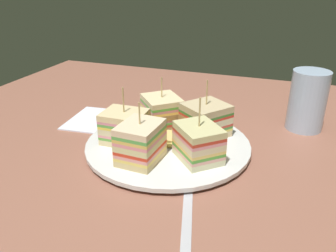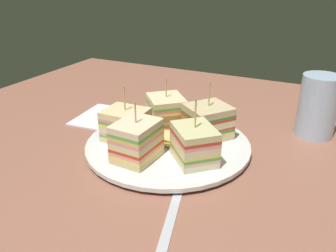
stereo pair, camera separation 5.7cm
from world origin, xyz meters
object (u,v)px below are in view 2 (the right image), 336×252
Objects in this scene: plate at (168,145)px; chip_pile at (179,135)px; sandwich_wedge_2 at (137,141)px; sandwich_wedge_4 at (207,121)px; sandwich_wedge_0 at (166,111)px; sandwich_wedge_3 at (194,144)px; drinking_glass at (317,110)px; napkin at (108,117)px; spoon at (179,189)px; sandwich_wedge_1 at (126,125)px.

plate is 3.77× the size of chip_pile.
sandwich_wedge_4 reaches higher than sandwich_wedge_2.
sandwich_wedge_0 is 0.93× the size of sandwich_wedge_3.
sandwich_wedge_3 is at bearing -127.11° from drinking_glass.
napkin is (-14.98, 13.49, -3.98)cm from sandwich_wedge_2.
sandwich_wedge_0 reaches higher than plate.
napkin is (-18.20, 5.18, -2.03)cm from chip_pile.
drinking_glass is at bearing 14.74° from napkin.
sandwich_wedge_0 is 1.27× the size of chip_pile.
sandwich_wedge_4 is (-1.12, 8.75, 0.06)cm from sandwich_wedge_3.
sandwich_wedge_3 is (8.03, 3.27, -0.26)cm from sandwich_wedge_2.
sandwich_wedge_3 is at bearing -46.41° from chip_pile.
drinking_glass reaches higher than chip_pile.
plate is 7.89cm from sandwich_wedge_4.
sandwich_wedge_0 is (-3.45, 6.30, 3.23)cm from plate.
sandwich_wedge_3 and drinking_glass have the same top height.
plate is 2.78× the size of sandwich_wedge_4.
napkin is at bearing 158.73° from plate.
sandwich_wedge_2 is 13.87cm from sandwich_wedge_4.
drinking_glass is at bearing -41.48° from sandwich_wedge_2.
chip_pile is at bearing 45.24° from plate.
sandwich_wedge_0 reaches higher than spoon.
chip_pile is 0.65× the size of drinking_glass.
sandwich_wedge_1 reaches higher than sandwich_wedge_2.
sandwich_wedge_3 is 1.37× the size of chip_pile.
sandwich_wedge_1 is 13.89cm from sandwich_wedge_4.
sandwich_wedge_1 is 0.95× the size of sandwich_wedge_3.
sandwich_wedge_0 is 8.98cm from sandwich_wedge_1.
sandwich_wedge_0 is 0.77× the size of napkin.
napkin is at bearing 39.08° from spoon.
sandwich_wedge_0 is 0.97× the size of sandwich_wedge_1.
sandwich_wedge_3 is at bearing -10.00° from spoon.
sandwich_wedge_3 is at bearing -64.55° from sandwich_wedge_2.
sandwich_wedge_3 is at bearing -8.16° from sandwich_wedge_1.
drinking_glass is (23.40, 23.59, 0.62)cm from sandwich_wedge_2.
plate is 2.45× the size of drinking_glass.
sandwich_wedge_3 reaches higher than chip_pile.
chip_pile is at bearing 0.78° from sandwich_wedge_3.
sandwich_wedge_2 reaches higher than napkin.
sandwich_wedge_1 reaches higher than chip_pile.
sandwich_wedge_2 is at bearing 52.50° from spoon.
sandwich_wedge_1 is 16.48cm from spoon.
drinking_glass is (28.43, 18.64, 0.98)cm from sandwich_wedge_1.
sandwich_wedge_1 is 1.02× the size of sandwich_wedge_2.
sandwich_wedge_2 is 33.23cm from drinking_glass.
sandwich_wedge_0 reaches higher than napkin.
sandwich_wedge_1 reaches higher than plate.
sandwich_wedge_4 is at bearing -8.78° from spoon.
sandwich_wedge_4 is at bearing 45.15° from chip_pile.
chip_pile is at bearing -17.92° from sandwich_wedge_2.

